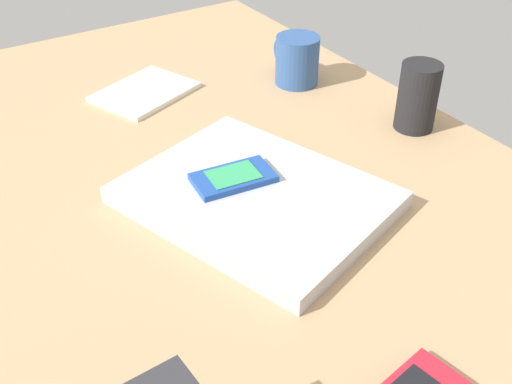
% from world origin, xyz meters
% --- Properties ---
extents(desk_surface, '(1.20, 0.80, 0.03)m').
position_xyz_m(desk_surface, '(0.00, 0.00, 0.01)').
color(desk_surface, tan).
rests_on(desk_surface, ground).
extents(laptop_closed, '(0.37, 0.33, 0.02)m').
position_xyz_m(laptop_closed, '(-0.09, -0.01, 0.04)').
color(laptop_closed, '#B7BABC').
rests_on(laptop_closed, desk_surface).
extents(cell_phone_on_laptop, '(0.07, 0.11, 0.01)m').
position_xyz_m(cell_phone_on_laptop, '(-0.05, 0.00, 0.06)').
color(cell_phone_on_laptop, '#1E479E').
rests_on(cell_phone_on_laptop, laptop_closed).
extents(notepad, '(0.17, 0.19, 0.01)m').
position_xyz_m(notepad, '(0.28, -0.02, 0.03)').
color(notepad, white).
rests_on(notepad, desk_surface).
extents(pen_cup, '(0.06, 0.06, 0.10)m').
position_xyz_m(pen_cup, '(-0.05, -0.32, 0.08)').
color(pen_cup, black).
rests_on(pen_cup, desk_surface).
extents(coffee_mug, '(0.11, 0.07, 0.08)m').
position_xyz_m(coffee_mug, '(0.18, -0.26, 0.07)').
color(coffee_mug, '#2D518C').
rests_on(coffee_mug, desk_surface).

